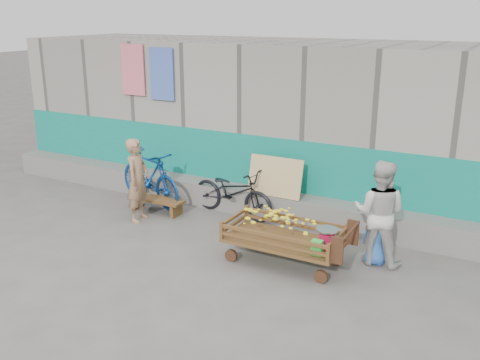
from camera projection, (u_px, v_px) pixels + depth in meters
The scene contains 9 objects.
ground at pixel (192, 265), 7.83m from camera, with size 80.00×80.00×0.00m, color #54514D.
building_wall at pixel (300, 120), 10.79m from camera, with size 12.00×3.50×3.00m.
banana_cart at pixel (282, 229), 7.75m from camera, with size 1.85×0.84×0.79m.
bench at pixel (156, 202), 9.85m from camera, with size 1.10×0.33×0.27m.
vendor_man at pixel (138, 180), 9.32m from camera, with size 0.54×0.36×1.48m, color #9C7453.
woman at pixel (379, 213), 7.69m from camera, with size 0.76×0.59×1.56m, color beige.
child at pixel (376, 238), 7.75m from camera, with size 0.41×0.27×0.83m, color blue.
bicycle_dark at pixel (233, 192), 9.62m from camera, with size 0.59×1.70×0.89m, color black.
bicycle_blue at pixel (149, 177), 10.20m from camera, with size 0.51×1.80×1.08m, color navy.
Camera 1 is at (4.00, -5.90, 3.54)m, focal length 40.00 mm.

